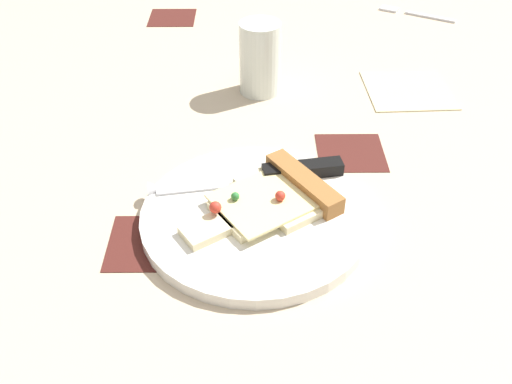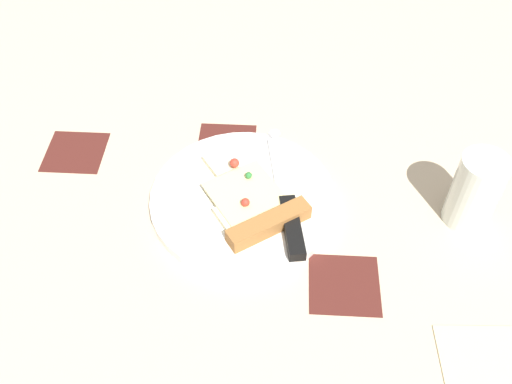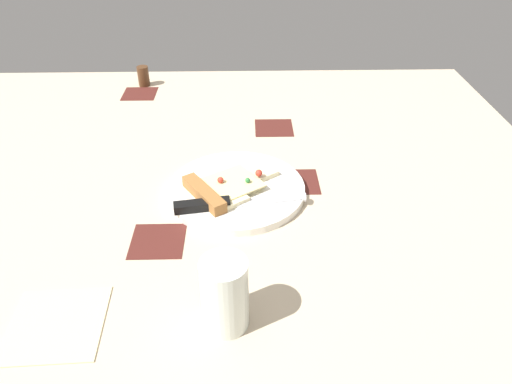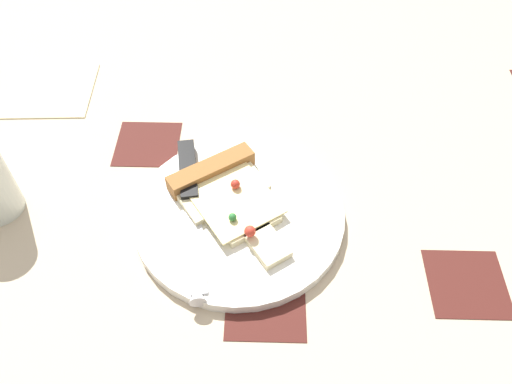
{
  "view_description": "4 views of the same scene",
  "coord_description": "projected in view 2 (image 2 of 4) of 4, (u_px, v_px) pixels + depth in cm",
  "views": [
    {
      "loc": [
        -3.17,
        -54.98,
        44.85
      ],
      "look_at": [
        -2.76,
        -4.66,
        4.28
      ],
      "focal_mm": 40.47,
      "sensor_mm": 36.0,
      "label": 1
    },
    {
      "loc": [
        50.29,
        0.32,
        62.61
      ],
      "look_at": [
        -1.07,
        -2.59,
        4.4
      ],
      "focal_mm": 40.26,
      "sensor_mm": 36.0,
      "label": 2
    },
    {
      "loc": [
        -5.05,
        69.03,
        52.28
      ],
      "look_at": [
        -6.64,
        -1.86,
        2.23
      ],
      "focal_mm": 32.86,
      "sensor_mm": 36.0,
      "label": 3
    },
    {
      "loc": [
        -41.96,
        -7.93,
        52.67
      ],
      "look_at": [
        -1.32,
        -6.93,
        3.51
      ],
      "focal_mm": 36.07,
      "sensor_mm": 36.0,
      "label": 4
    }
  ],
  "objects": [
    {
      "name": "drinking_glass",
      "position": [
        473.0,
        191.0,
        0.76
      ],
      "size": [
        6.35,
        6.35,
        11.14
      ],
      "primitive_type": "cylinder",
      "color": "silver",
      "rests_on": "ground_plane"
    },
    {
      "name": "pizza_slice",
      "position": [
        250.0,
        204.0,
        0.79
      ],
      "size": [
        18.79,
        16.18,
        2.68
      ],
      "rotation": [
        0.0,
        0.0,
        2.16
      ],
      "color": "beige",
      "rests_on": "plate"
    },
    {
      "name": "plate",
      "position": [
        241.0,
        199.0,
        0.82
      ],
      "size": [
        26.43,
        26.43,
        1.51
      ],
      "primitive_type": "cylinder",
      "color": "white",
      "rests_on": "ground_plane"
    },
    {
      "name": "ground_plane",
      "position": [
        274.0,
        226.0,
        0.81
      ],
      "size": [
        138.76,
        138.76,
        3.0
      ],
      "color": "#C6B293",
      "rests_on": "ground"
    },
    {
      "name": "knife",
      "position": [
        285.0,
        202.0,
        0.79
      ],
      "size": [
        24.02,
        5.96,
        2.45
      ],
      "rotation": [
        0.0,
        0.0,
        1.73
      ],
      "color": "silver",
      "rests_on": "plate"
    },
    {
      "name": "napkin",
      "position": [
        498.0,
        377.0,
        0.65
      ],
      "size": [
        13.58,
        13.58,
        0.4
      ],
      "primitive_type": "cube",
      "rotation": [
        0.0,
        0.0,
        0.05
      ],
      "color": "beige",
      "rests_on": "ground_plane"
    }
  ]
}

